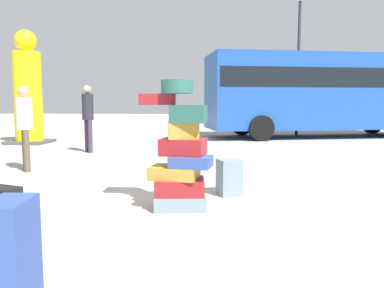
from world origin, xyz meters
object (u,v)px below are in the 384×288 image
object	(u,v)px
person_tourist_with_camera	(25,121)
suitcase_charcoal_white_trunk	(188,169)
lamp_post	(299,42)
suitcase_navy_left_side	(11,255)
suitcase_slate_foreground_far	(229,177)
suitcase_tower	(180,156)
parked_bus	(324,90)
person_bearded_onlooker	(88,113)
yellow_dummy_statue	(28,94)

from	to	relation	value
person_tourist_with_camera	suitcase_charcoal_white_trunk	bearing A→B (deg)	34.54
suitcase_charcoal_white_trunk	lamp_post	world-z (taller)	lamp_post
suitcase_navy_left_side	suitcase_slate_foreground_far	bearing A→B (deg)	60.55
suitcase_tower	lamp_post	world-z (taller)	lamp_post
suitcase_navy_left_side	lamp_post	distance (m)	14.81
parked_bus	suitcase_charcoal_white_trunk	bearing A→B (deg)	-128.06
person_bearded_onlooker	yellow_dummy_statue	distance (m)	3.55
yellow_dummy_statue	lamp_post	bearing A→B (deg)	22.52
parked_bus	person_tourist_with_camera	bearing A→B (deg)	-146.47
person_bearded_onlooker	person_tourist_with_camera	xyz separation A→B (m)	(-0.23, -2.84, -0.08)
person_bearded_onlooker	suitcase_slate_foreground_far	bearing A→B (deg)	-2.78
suitcase_tower	suitcase_navy_left_side	world-z (taller)	suitcase_tower
person_tourist_with_camera	parked_bus	distance (m)	11.35
suitcase_navy_left_side	suitcase_slate_foreground_far	world-z (taller)	suitcase_navy_left_side
suitcase_slate_foreground_far	person_bearded_onlooker	bearing A→B (deg)	109.53
suitcase_slate_foreground_far	lamp_post	distance (m)	11.45
person_bearded_onlooker	lamp_post	size ratio (longest dim) A/B	0.31
suitcase_navy_left_side	parked_bus	distance (m)	14.20
suitcase_tower	yellow_dummy_statue	size ratio (longest dim) A/B	0.44
person_bearded_onlooker	parked_bus	distance (m)	9.30
suitcase_navy_left_side	parked_bus	world-z (taller)	parked_bus
person_tourist_with_camera	yellow_dummy_statue	xyz separation A→B (m)	(-2.55, 4.97, 0.63)
suitcase_tower	person_bearded_onlooker	bearing A→B (deg)	120.58
suitcase_charcoal_white_trunk	parked_bus	bearing A→B (deg)	50.72
suitcase_navy_left_side	person_tourist_with_camera	world-z (taller)	person_tourist_with_camera
suitcase_navy_left_side	suitcase_slate_foreground_far	distance (m)	3.55
suitcase_charcoal_white_trunk	suitcase_slate_foreground_far	size ratio (longest dim) A/B	1.22
suitcase_tower	lamp_post	bearing A→B (deg)	72.51
suitcase_tower	person_tourist_with_camera	world-z (taller)	person_tourist_with_camera
person_tourist_with_camera	yellow_dummy_statue	bearing A→B (deg)	173.42
suitcase_charcoal_white_trunk	yellow_dummy_statue	world-z (taller)	yellow_dummy_statue
suitcase_slate_foreground_far	lamp_post	world-z (taller)	lamp_post
suitcase_charcoal_white_trunk	person_bearded_onlooker	distance (m)	5.25
suitcase_tower	lamp_post	xyz separation A→B (m)	(3.55, 11.26, 3.10)
person_bearded_onlooker	suitcase_charcoal_white_trunk	bearing A→B (deg)	-5.99
suitcase_tower	yellow_dummy_statue	distance (m)	9.45
suitcase_slate_foreground_far	parked_bus	bearing A→B (deg)	48.63
person_bearded_onlooker	yellow_dummy_statue	bearing A→B (deg)	-170.04
person_bearded_onlooker	yellow_dummy_statue	world-z (taller)	yellow_dummy_statue
lamp_post	parked_bus	bearing A→B (deg)	-35.23
suitcase_slate_foreground_far	yellow_dummy_statue	distance (m)	9.36
suitcase_charcoal_white_trunk	suitcase_navy_left_side	bearing A→B (deg)	-117.45
parked_bus	lamp_post	bearing A→B (deg)	131.61
person_tourist_with_camera	lamp_post	xyz separation A→B (m)	(6.87, 8.87, 2.78)
suitcase_tower	person_bearded_onlooker	xyz separation A→B (m)	(-3.09, 5.22, 0.41)
suitcase_tower	suitcase_charcoal_white_trunk	bearing A→B (deg)	89.63
yellow_dummy_statue	suitcase_charcoal_white_trunk	bearing A→B (deg)	-47.01
person_tourist_with_camera	lamp_post	bearing A→B (deg)	108.58
suitcase_charcoal_white_trunk	person_bearded_onlooker	bearing A→B (deg)	112.18
suitcase_tower	person_tourist_with_camera	bearing A→B (deg)	144.36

